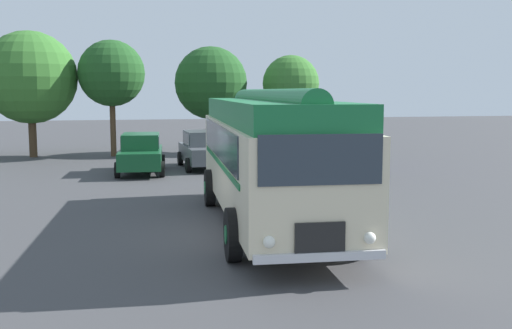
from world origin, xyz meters
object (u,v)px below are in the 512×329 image
(car_near_left, at_px, (141,153))
(car_mid_left, at_px, (203,149))
(car_mid_right, at_px, (269,150))
(box_van, at_px, (317,136))
(vintage_bus, at_px, (269,152))

(car_near_left, bearing_deg, car_mid_left, 20.64)
(car_near_left, distance_m, car_mid_left, 2.98)
(car_near_left, xyz_separation_m, car_mid_right, (5.55, -0.02, 0.00))
(car_mid_left, height_order, car_mid_right, same)
(car_mid_right, bearing_deg, car_mid_left, 158.85)
(box_van, bearing_deg, car_mid_right, -157.43)
(car_near_left, bearing_deg, box_van, 7.37)
(vintage_bus, height_order, car_near_left, vintage_bus)
(vintage_bus, distance_m, car_near_left, 11.23)
(car_near_left, xyz_separation_m, car_mid_left, (2.79, 1.05, 0.00))
(vintage_bus, xyz_separation_m, car_mid_left, (-0.03, 11.87, -1.05))
(vintage_bus, xyz_separation_m, car_mid_right, (2.73, 10.80, -1.05))
(vintage_bus, distance_m, car_mid_right, 11.19)
(box_van, bearing_deg, car_mid_left, 179.99)
(vintage_bus, bearing_deg, car_near_left, 104.61)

